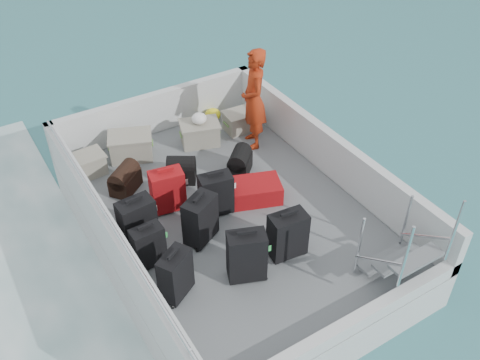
% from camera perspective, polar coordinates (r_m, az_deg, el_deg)
% --- Properties ---
extents(ground, '(160.00, 160.00, 0.00)m').
position_cam_1_polar(ground, '(7.98, -0.99, -6.54)').
color(ground, '#1B5E5E').
rests_on(ground, ground).
extents(ferry_hull, '(3.60, 5.00, 0.60)m').
position_cam_1_polar(ferry_hull, '(7.77, -1.02, -4.98)').
color(ferry_hull, silver).
rests_on(ferry_hull, ground).
extents(deck, '(3.30, 4.70, 0.02)m').
position_cam_1_polar(deck, '(7.56, -1.04, -3.27)').
color(deck, slate).
rests_on(deck, ferry_hull).
extents(deck_fittings, '(3.60, 5.00, 0.90)m').
position_cam_1_polar(deck_fittings, '(7.25, 2.58, -1.51)').
color(deck_fittings, silver).
rests_on(deck_fittings, deck).
extents(suitcase_0, '(0.48, 0.41, 0.65)m').
position_cam_1_polar(suitcase_0, '(6.31, -6.88, -10.08)').
color(suitcase_0, black).
rests_on(suitcase_0, deck).
extents(suitcase_1, '(0.40, 0.23, 0.59)m').
position_cam_1_polar(suitcase_1, '(6.72, -9.73, -7.02)').
color(suitcase_1, black).
rests_on(suitcase_1, deck).
extents(suitcase_2, '(0.48, 0.31, 0.66)m').
position_cam_1_polar(suitcase_2, '(7.02, -10.88, -4.40)').
color(suitcase_2, black).
rests_on(suitcase_2, deck).
extents(suitcase_3, '(0.53, 0.42, 0.70)m').
position_cam_1_polar(suitcase_3, '(6.43, 0.71, -8.17)').
color(suitcase_3, black).
rests_on(suitcase_3, deck).
extents(suitcase_4, '(0.53, 0.45, 0.68)m').
position_cam_1_polar(suitcase_4, '(6.93, -4.25, -4.26)').
color(suitcase_4, black).
rests_on(suitcase_4, deck).
extents(suitcase_5, '(0.50, 0.35, 0.63)m').
position_cam_1_polar(suitcase_5, '(7.45, -7.73, -1.15)').
color(suitcase_5, maroon).
rests_on(suitcase_5, deck).
extents(suitcase_6, '(0.50, 0.33, 0.65)m').
position_cam_1_polar(suitcase_6, '(6.75, 5.09, -5.90)').
color(suitcase_6, black).
rests_on(suitcase_6, deck).
extents(suitcase_7, '(0.49, 0.34, 0.63)m').
position_cam_1_polar(suitcase_7, '(7.33, -2.58, -1.56)').
color(suitcase_7, black).
rests_on(suitcase_7, deck).
extents(suitcase_8, '(0.84, 0.69, 0.28)m').
position_cam_1_polar(suitcase_8, '(7.66, 1.62, -1.16)').
color(suitcase_8, maroon).
rests_on(suitcase_8, deck).
extents(duffel_0, '(0.56, 0.53, 0.32)m').
position_cam_1_polar(duffel_0, '(7.98, -12.15, -0.11)').
color(duffel_0, black).
rests_on(duffel_0, deck).
extents(duffel_1, '(0.51, 0.48, 0.32)m').
position_cam_1_polar(duffel_1, '(8.03, -6.24, 0.92)').
color(duffel_1, black).
rests_on(duffel_1, deck).
extents(duffel_2, '(0.51, 0.51, 0.32)m').
position_cam_1_polar(duffel_2, '(8.13, -0.01, 1.74)').
color(duffel_2, black).
rests_on(duffel_2, deck).
extents(crate_0, '(0.54, 0.38, 0.31)m').
position_cam_1_polar(crate_0, '(8.42, -16.02, 1.47)').
color(crate_0, gray).
rests_on(crate_0, deck).
extents(crate_1, '(0.75, 0.64, 0.38)m').
position_cam_1_polar(crate_1, '(8.61, -11.54, 3.48)').
color(crate_1, gray).
rests_on(crate_1, deck).
extents(crate_2, '(0.69, 0.57, 0.36)m').
position_cam_1_polar(crate_2, '(8.79, -4.29, 4.92)').
color(crate_2, gray).
rests_on(crate_2, deck).
extents(crate_3, '(0.55, 0.39, 0.32)m').
position_cam_1_polar(crate_3, '(9.12, 0.09, 6.25)').
color(crate_3, gray).
rests_on(crate_3, deck).
extents(yellow_bag, '(0.28, 0.26, 0.22)m').
position_cam_1_polar(yellow_bag, '(9.41, -2.92, 6.98)').
color(yellow_bag, yellow).
rests_on(yellow_bag, deck).
extents(white_bag, '(0.24, 0.24, 0.18)m').
position_cam_1_polar(white_bag, '(8.64, -4.38, 6.40)').
color(white_bag, white).
rests_on(white_bag, crate_2).
extents(passenger, '(0.58, 0.71, 1.66)m').
position_cam_1_polar(passenger, '(8.41, 1.48, 8.58)').
color(passenger, red).
rests_on(passenger, deck).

